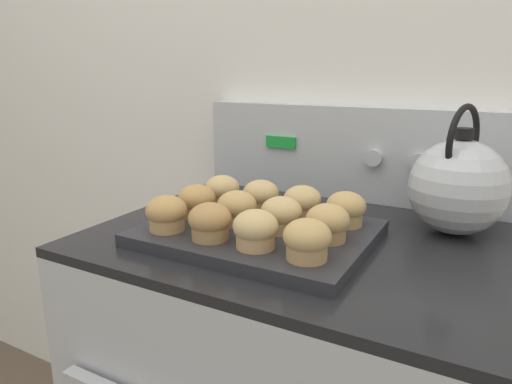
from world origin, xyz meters
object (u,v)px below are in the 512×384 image
(muffin_r2_c0, at_px, (222,191))
(muffin_r2_c3, at_px, (346,209))
(muffin_r0_c0, at_px, (167,214))
(muffin_r1_c2, at_px, (281,215))
(muffin_r2_c2, at_px, (302,202))
(muffin_r1_c3, at_px, (328,223))
(muffin_pan, at_px, (258,233))
(muffin_r0_c1, at_px, (210,222))
(muffin_r2_c1, at_px, (261,196))
(tea_kettle, at_px, (458,185))
(muffin_r0_c3, at_px, (307,240))
(muffin_r0_c2, at_px, (255,230))
(muffin_r1_c1, at_px, (237,208))
(muffin_r1_c0, at_px, (197,201))

(muffin_r2_c0, height_order, muffin_r2_c3, same)
(muffin_r0_c0, bearing_deg, muffin_r2_c0, 89.91)
(muffin_r1_c2, bearing_deg, muffin_r2_c2, 89.29)
(muffin_r1_c3, bearing_deg, muffin_r0_c0, -161.75)
(muffin_pan, xyz_separation_m, muffin_r1_c3, (0.13, -0.00, 0.04))
(muffin_pan, bearing_deg, muffin_r2_c3, 33.05)
(muffin_r0_c1, bearing_deg, muffin_r2_c3, 45.37)
(muffin_r2_c0, distance_m, muffin_r2_c1, 0.09)
(muffin_r1_c2, xyz_separation_m, tea_kettle, (0.26, 0.20, 0.04))
(muffin_r0_c3, bearing_deg, muffin_r2_c0, 145.76)
(muffin_r2_c1, xyz_separation_m, muffin_r2_c3, (0.18, -0.00, 0.00))
(muffin_r0_c1, height_order, muffin_r0_c2, same)
(muffin_r0_c1, distance_m, muffin_r1_c2, 0.13)
(muffin_r1_c1, height_order, tea_kettle, tea_kettle)
(muffin_r0_c2, distance_m, muffin_r1_c3, 0.12)
(muffin_r2_c1, bearing_deg, muffin_r1_c3, -28.33)
(muffin_r1_c2, xyz_separation_m, muffin_r2_c2, (0.00, 0.09, 0.00))
(muffin_r1_c2, distance_m, tea_kettle, 0.34)
(muffin_r2_c0, distance_m, tea_kettle, 0.46)
(tea_kettle, bearing_deg, muffin_pan, -146.27)
(muffin_r0_c0, relative_size, tea_kettle, 0.30)
(muffin_r1_c3, bearing_deg, muffin_r1_c2, 177.83)
(muffin_r2_c0, bearing_deg, muffin_r2_c2, 0.12)
(muffin_pan, bearing_deg, muffin_r1_c1, -176.71)
(muffin_r1_c2, relative_size, muffin_r1_c3, 1.00)
(muffin_pan, relative_size, muffin_r2_c0, 5.47)
(muffin_pan, distance_m, muffin_r1_c2, 0.06)
(muffin_r1_c3, xyz_separation_m, muffin_r2_c1, (-0.18, 0.09, 0.00))
(muffin_r2_c1, bearing_deg, muffin_r0_c1, -89.41)
(muffin_r1_c1, relative_size, muffin_r1_c2, 1.00)
(muffin_r2_c2, bearing_deg, muffin_r0_c0, -135.05)
(muffin_pan, relative_size, muffin_r1_c0, 5.47)
(muffin_r1_c3, bearing_deg, muffin_r2_c2, 132.41)
(muffin_r1_c1, bearing_deg, muffin_r0_c3, -26.91)
(muffin_r0_c1, distance_m, muffin_r0_c3, 0.17)
(muffin_r0_c2, bearing_deg, muffin_r2_c3, 62.66)
(muffin_r1_c1, bearing_deg, muffin_pan, 3.29)
(muffin_r1_c3, xyz_separation_m, tea_kettle, (0.18, 0.21, 0.04))
(muffin_r1_c2, bearing_deg, muffin_r2_c1, 134.40)
(muffin_r1_c0, bearing_deg, muffin_r2_c2, 26.89)
(muffin_r1_c3, distance_m, muffin_r2_c3, 0.09)
(muffin_r0_c1, xyz_separation_m, muffin_r2_c0, (-0.09, 0.18, 0.00))
(muffin_r0_c2, height_order, muffin_r2_c2, same)
(muffin_r0_c0, relative_size, muffin_r0_c1, 1.00)
(muffin_r1_c1, bearing_deg, muffin_r0_c2, -44.94)
(muffin_r1_c0, xyz_separation_m, muffin_r2_c1, (0.09, 0.09, 0.00))
(muffin_pan, relative_size, muffin_r0_c2, 5.47)
(tea_kettle, bearing_deg, muffin_r0_c0, -146.20)
(muffin_r0_c0, distance_m, muffin_r2_c0, 0.18)
(muffin_r2_c1, bearing_deg, tea_kettle, 17.86)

